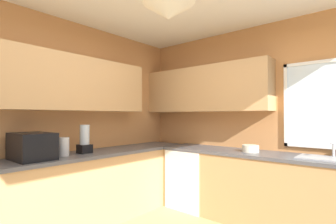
{
  "coord_description": "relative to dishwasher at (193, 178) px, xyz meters",
  "views": [
    {
      "loc": [
        1.32,
        -1.56,
        1.38
      ],
      "look_at": [
        -0.66,
        0.78,
        1.43
      ],
      "focal_mm": 26.89,
      "sensor_mm": 36.0,
      "label": 1
    }
  ],
  "objects": [
    {
      "name": "blender_appliance",
      "position": [
        -0.66,
        -1.44,
        0.64
      ],
      "size": [
        0.15,
        0.15,
        0.36
      ],
      "color": "black",
      "rests_on": "counter_run_left"
    },
    {
      "name": "counter_run_back",
      "position": [
        1.1,
        0.03,
        0.02
      ],
      "size": [
        2.94,
        0.65,
        0.91
      ],
      "color": "tan",
      "rests_on": "ground_plane"
    },
    {
      "name": "dishwasher",
      "position": [
        0.0,
        0.0,
        0.0
      ],
      "size": [
        0.6,
        0.6,
        0.86
      ],
      "primitive_type": "cube",
      "color": "white",
      "rests_on": "ground_plane"
    },
    {
      "name": "bowl",
      "position": [
        0.9,
        0.03,
        0.52
      ],
      "size": [
        0.22,
        0.22,
        0.09
      ],
      "primitive_type": "cylinder",
      "color": "beige",
      "rests_on": "counter_run_back"
    },
    {
      "name": "microwave",
      "position": [
        -0.66,
        -2.07,
        0.62
      ],
      "size": [
        0.48,
        0.36,
        0.29
      ],
      "primitive_type": "cube",
      "color": "black",
      "rests_on": "counter_run_left"
    },
    {
      "name": "sink_assembly",
      "position": [
        1.8,
        0.04,
        0.49
      ],
      "size": [
        0.66,
        0.4,
        0.19
      ],
      "color": "#9EA0A5",
      "rests_on": "counter_run_back"
    },
    {
      "name": "room_shell",
      "position": [
        0.11,
        -1.03,
        1.44
      ],
      "size": [
        3.85,
        4.06,
        2.72
      ],
      "color": "#C6844C",
      "rests_on": "ground_plane"
    },
    {
      "name": "counter_run_left",
      "position": [
        -0.66,
        -1.63,
        0.02
      ],
      "size": [
        0.65,
        3.67,
        0.91
      ],
      "color": "tan",
      "rests_on": "ground_plane"
    },
    {
      "name": "kettle",
      "position": [
        -0.64,
        -1.73,
        0.59
      ],
      "size": [
        0.13,
        0.13,
        0.22
      ],
      "primitive_type": "cylinder",
      "color": "#B7B7BC",
      "rests_on": "counter_run_left"
    }
  ]
}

